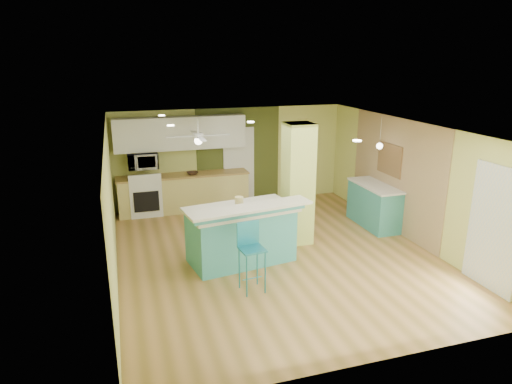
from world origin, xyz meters
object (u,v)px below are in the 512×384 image
side_counter (374,205)px  fruit_bowl (192,173)px  peninsula (241,233)px  canister (239,201)px  bar_stool (250,246)px

side_counter → fruit_bowl: (-3.78, 2.26, 0.49)m
peninsula → canister: 0.60m
side_counter → peninsula: bearing=-164.4°
bar_stool → canister: bearing=77.0°
peninsula → bar_stool: (-0.14, -1.08, 0.22)m
fruit_bowl → canister: bearing=-83.1°
bar_stool → side_counter: bar_stool is taller
side_counter → fruit_bowl: fruit_bowl is taller
peninsula → side_counter: size_ratio=1.54×
side_counter → canister: bearing=-166.6°
bar_stool → canister: canister is taller
fruit_bowl → canister: size_ratio=1.58×
side_counter → canister: size_ratio=8.37×
peninsula → canister: (0.00, 0.14, 0.59)m
side_counter → fruit_bowl: bearing=149.2°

